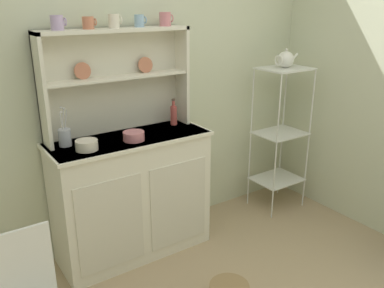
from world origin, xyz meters
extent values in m
cube|color=beige|center=(0.00, 1.62, 1.25)|extent=(3.84, 0.05, 2.50)
cube|color=silver|center=(-0.15, 1.37, 0.45)|extent=(1.08, 0.42, 0.90)
cube|color=beige|center=(-0.41, 1.16, 0.40)|extent=(0.45, 0.01, 0.63)
cube|color=beige|center=(0.11, 1.16, 0.40)|extent=(0.45, 0.01, 0.63)
cube|color=white|center=(-0.15, 1.37, 0.88)|extent=(1.11, 0.45, 0.02)
cube|color=silver|center=(-0.15, 1.57, 1.25)|extent=(1.04, 0.02, 0.71)
cube|color=silver|center=(-0.66, 1.49, 1.25)|extent=(0.02, 0.18, 0.71)
cube|color=silver|center=(0.36, 1.49, 1.25)|extent=(0.02, 0.18, 0.71)
cube|color=silver|center=(-0.15, 1.49, 1.29)|extent=(1.00, 0.16, 0.02)
cube|color=silver|center=(-0.15, 1.49, 1.60)|extent=(1.04, 0.18, 0.02)
cylinder|color=#C67556|center=(-0.38, 1.53, 1.35)|extent=(0.11, 0.03, 0.11)
cylinder|color=#C67556|center=(0.08, 1.53, 1.35)|extent=(0.11, 0.03, 0.11)
cylinder|color=silver|center=(1.04, 1.14, 0.63)|extent=(0.01, 0.01, 1.26)
cylinder|color=silver|center=(1.44, 1.14, 0.63)|extent=(0.01, 0.01, 1.26)
cylinder|color=silver|center=(1.04, 1.45, 0.63)|extent=(0.01, 0.01, 1.26)
cylinder|color=silver|center=(1.44, 1.45, 0.63)|extent=(0.01, 0.01, 1.26)
cube|color=silver|center=(1.24, 1.30, 1.25)|extent=(0.41, 0.33, 0.01)
cube|color=silver|center=(1.24, 1.30, 0.69)|extent=(0.41, 0.33, 0.01)
cube|color=silver|center=(1.24, 1.30, 0.26)|extent=(0.41, 0.33, 0.01)
cube|color=white|center=(-1.06, 0.63, 0.65)|extent=(0.31, 0.02, 0.40)
cylinder|color=#B79ECC|center=(-0.52, 1.49, 1.65)|extent=(0.08, 0.08, 0.09)
torus|color=#B79ECC|center=(-0.47, 1.49, 1.66)|extent=(0.01, 0.05, 0.05)
cylinder|color=#C67556|center=(-0.33, 1.49, 1.65)|extent=(0.07, 0.07, 0.08)
torus|color=#C67556|center=(-0.28, 1.49, 1.65)|extent=(0.01, 0.04, 0.04)
cylinder|color=silver|center=(-0.16, 1.49, 1.65)|extent=(0.07, 0.07, 0.09)
torus|color=silver|center=(-0.11, 1.49, 1.66)|extent=(0.01, 0.05, 0.05)
cylinder|color=#8EB2D1|center=(0.03, 1.49, 1.65)|extent=(0.07, 0.07, 0.08)
torus|color=#8EB2D1|center=(0.07, 1.49, 1.65)|extent=(0.01, 0.05, 0.05)
cylinder|color=#D17A84|center=(0.23, 1.49, 1.66)|extent=(0.08, 0.08, 0.09)
torus|color=#D17A84|center=(0.28, 1.49, 1.66)|extent=(0.01, 0.05, 0.05)
cylinder|color=silver|center=(-0.48, 1.29, 0.93)|extent=(0.14, 0.14, 0.06)
cylinder|color=#D17A84|center=(-0.15, 1.29, 0.93)|extent=(0.14, 0.14, 0.06)
cylinder|color=#B74C47|center=(0.26, 1.45, 0.97)|extent=(0.05, 0.05, 0.14)
cylinder|color=#B74C47|center=(0.26, 1.45, 1.06)|extent=(0.02, 0.02, 0.04)
cylinder|color=#4C382D|center=(0.26, 1.45, 1.09)|extent=(0.03, 0.03, 0.01)
cylinder|color=#B2B7C6|center=(-0.56, 1.45, 0.95)|extent=(0.08, 0.08, 0.11)
cylinder|color=silver|center=(-0.56, 1.47, 1.04)|extent=(0.04, 0.01, 0.20)
ellipsoid|color=silver|center=(-0.56, 1.47, 1.14)|extent=(0.02, 0.01, 0.01)
cylinder|color=silver|center=(-0.57, 1.43, 1.03)|extent=(0.02, 0.02, 0.18)
ellipsoid|color=silver|center=(-0.57, 1.43, 1.13)|extent=(0.02, 0.01, 0.01)
cylinder|color=silver|center=(-0.54, 1.46, 1.04)|extent=(0.03, 0.03, 0.19)
ellipsoid|color=silver|center=(-0.54, 1.46, 1.14)|extent=(0.02, 0.01, 0.01)
sphere|color=white|center=(1.24, 1.30, 1.32)|extent=(0.13, 0.13, 0.13)
sphere|color=silver|center=(1.24, 1.30, 1.40)|extent=(0.02, 0.02, 0.02)
cylinder|color=white|center=(1.34, 1.30, 1.33)|extent=(0.09, 0.02, 0.07)
torus|color=white|center=(1.16, 1.30, 1.32)|extent=(0.01, 0.09, 0.09)
camera|label=1|loc=(-1.27, -1.04, 1.78)|focal=38.00mm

